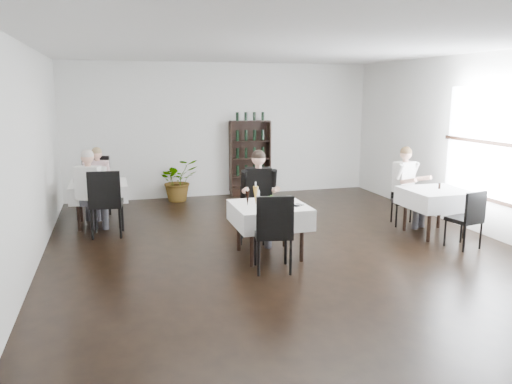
# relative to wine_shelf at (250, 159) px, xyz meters

# --- Properties ---
(room_shell) EXTENTS (9.00, 9.00, 9.00)m
(room_shell) POSITION_rel_wine_shelf_xyz_m (-0.60, -4.31, 0.65)
(room_shell) COLOR black
(room_shell) RESTS_ON ground
(window_right) EXTENTS (0.06, 2.30, 1.85)m
(window_right) POSITION_rel_wine_shelf_xyz_m (2.88, -4.31, 0.65)
(window_right) COLOR white
(window_right) RESTS_ON room_shell
(wine_shelf) EXTENTS (0.90, 0.28, 1.75)m
(wine_shelf) POSITION_rel_wine_shelf_xyz_m (0.00, 0.00, 0.00)
(wine_shelf) COLOR black
(wine_shelf) RESTS_ON ground
(main_table) EXTENTS (1.03, 1.03, 0.77)m
(main_table) POSITION_rel_wine_shelf_xyz_m (-0.90, -4.31, -0.23)
(main_table) COLOR black
(main_table) RESTS_ON ground
(left_table) EXTENTS (0.98, 0.98, 0.77)m
(left_table) POSITION_rel_wine_shelf_xyz_m (-3.30, -1.81, -0.23)
(left_table) COLOR black
(left_table) RESTS_ON ground
(right_table) EXTENTS (0.98, 0.98, 0.77)m
(right_table) POSITION_rel_wine_shelf_xyz_m (2.10, -4.01, -0.23)
(right_table) COLOR black
(right_table) RESTS_ON ground
(potted_tree) EXTENTS (1.01, 0.93, 0.93)m
(potted_tree) POSITION_rel_wine_shelf_xyz_m (-1.68, -0.17, -0.38)
(potted_tree) COLOR #28521C
(potted_tree) RESTS_ON ground
(main_chair_far) EXTENTS (0.51, 0.51, 0.89)m
(main_chair_far) POSITION_rel_wine_shelf_xyz_m (-0.92, -3.51, -0.34)
(main_chair_far) COLOR black
(main_chair_far) RESTS_ON ground
(main_chair_near) EXTENTS (0.56, 0.57, 1.06)m
(main_chair_near) POSITION_rel_wine_shelf_xyz_m (-1.05, -4.98, -0.24)
(main_chair_near) COLOR black
(main_chair_near) RESTS_ON ground
(left_chair_far) EXTENTS (0.67, 0.67, 1.16)m
(left_chair_far) POSITION_rel_wine_shelf_xyz_m (-3.39, -1.14, -0.19)
(left_chair_far) COLOR black
(left_chair_far) RESTS_ON ground
(left_chair_near) EXTENTS (0.56, 0.56, 1.12)m
(left_chair_near) POSITION_rel_wine_shelf_xyz_m (-3.18, -2.65, -0.21)
(left_chair_near) COLOR black
(left_chair_near) RESTS_ON ground
(right_chair_far) EXTENTS (0.50, 0.50, 0.87)m
(right_chair_far) POSITION_rel_wine_shelf_xyz_m (1.98, -3.26, -0.35)
(right_chair_far) COLOR black
(right_chair_far) RESTS_ON ground
(right_chair_near) EXTENTS (0.49, 0.49, 0.91)m
(right_chair_near) POSITION_rel_wine_shelf_xyz_m (2.10, -4.83, -0.33)
(right_chair_near) COLOR black
(right_chair_near) RESTS_ON ground
(diner_main) EXTENTS (0.59, 0.61, 1.48)m
(diner_main) POSITION_rel_wine_shelf_xyz_m (-0.86, -3.65, 0.01)
(diner_main) COLOR #3C3C44
(diner_main) RESTS_ON ground
(diner_left_far) EXTENTS (0.59, 0.62, 1.34)m
(diner_left_far) POSITION_rel_wine_shelf_xyz_m (-3.34, -1.24, -0.07)
(diner_left_far) COLOR #3C3C44
(diner_left_far) RESTS_ON ground
(diner_left_near) EXTENTS (0.63, 0.67, 1.44)m
(diner_left_near) POSITION_rel_wine_shelf_xyz_m (-3.40, -2.38, -0.01)
(diner_left_near) COLOR #3C3C44
(diner_left_near) RESTS_ON ground
(diner_right_far) EXTENTS (0.62, 0.66, 1.41)m
(diner_right_far) POSITION_rel_wine_shelf_xyz_m (1.99, -3.34, -0.03)
(diner_right_far) COLOR #3C3C44
(diner_right_far) RESTS_ON ground
(plate_far) EXTENTS (0.31, 0.31, 0.07)m
(plate_far) POSITION_rel_wine_shelf_xyz_m (-0.83, -4.07, -0.06)
(plate_far) COLOR white
(plate_far) RESTS_ON main_table
(plate_near) EXTENTS (0.29, 0.29, 0.08)m
(plate_near) POSITION_rel_wine_shelf_xyz_m (-0.93, -4.52, -0.06)
(plate_near) COLOR white
(plate_near) RESTS_ON main_table
(pilsner_dark) EXTENTS (0.06, 0.06, 0.27)m
(pilsner_dark) POSITION_rel_wine_shelf_xyz_m (-1.22, -4.31, 0.03)
(pilsner_dark) COLOR black
(pilsner_dark) RESTS_ON main_table
(pilsner_lager) EXTENTS (0.08, 0.08, 0.33)m
(pilsner_lager) POSITION_rel_wine_shelf_xyz_m (-1.09, -4.26, 0.06)
(pilsner_lager) COLOR #BC8B30
(pilsner_lager) RESTS_ON main_table
(coke_bottle) EXTENTS (0.07, 0.07, 0.25)m
(coke_bottle) POSITION_rel_wine_shelf_xyz_m (-1.05, -4.24, 0.03)
(coke_bottle) COLOR silver
(coke_bottle) RESTS_ON main_table
(napkin_cutlery) EXTENTS (0.21, 0.20, 0.02)m
(napkin_cutlery) POSITION_rel_wine_shelf_xyz_m (-0.54, -4.48, -0.07)
(napkin_cutlery) COLOR black
(napkin_cutlery) RESTS_ON main_table
(pepper_mill) EXTENTS (0.04, 0.04, 0.10)m
(pepper_mill) POSITION_rel_wine_shelf_xyz_m (2.19, -3.97, -0.03)
(pepper_mill) COLOR black
(pepper_mill) RESTS_ON right_table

